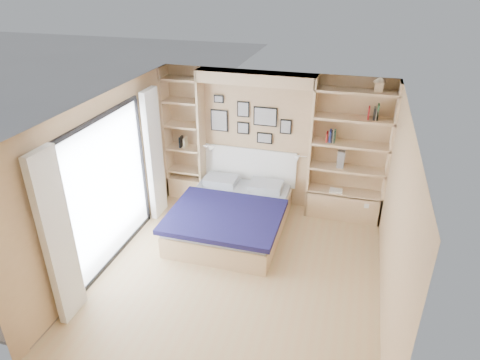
# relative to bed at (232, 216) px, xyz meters

# --- Properties ---
(ground) EXTENTS (4.50, 4.50, 0.00)m
(ground) POSITION_rel_bed_xyz_m (0.44, -1.12, -0.28)
(ground) COLOR tan
(ground) RESTS_ON ground
(room_shell) EXTENTS (4.50, 4.50, 4.50)m
(room_shell) POSITION_rel_bed_xyz_m (0.06, 0.40, 0.80)
(room_shell) COLOR tan
(room_shell) RESTS_ON ground
(bed) EXTENTS (1.79, 2.23, 1.07)m
(bed) POSITION_rel_bed_xyz_m (0.00, 0.00, 0.00)
(bed) COLOR beige
(bed) RESTS_ON ground
(photo_gallery) EXTENTS (1.48, 0.02, 0.82)m
(photo_gallery) POSITION_rel_bed_xyz_m (-0.01, 1.11, 1.32)
(photo_gallery) COLOR black
(photo_gallery) RESTS_ON ground
(reading_lamps) EXTENTS (1.92, 0.12, 0.15)m
(reading_lamps) POSITION_rel_bed_xyz_m (0.14, 0.88, 0.82)
(reading_lamps) COLOR silver
(reading_lamps) RESTS_ON ground
(shelf_decor) EXTENTS (3.48, 0.23, 2.03)m
(shelf_decor) POSITION_rel_bed_xyz_m (1.47, 0.95, 1.39)
(shelf_decor) COLOR #A51E1E
(shelf_decor) RESTS_ON ground
(deck) EXTENTS (3.20, 4.00, 0.05)m
(deck) POSITION_rel_bed_xyz_m (-3.16, -1.12, -0.28)
(deck) COLOR #736455
(deck) RESTS_ON ground
(deck_chair) EXTENTS (0.66, 0.93, 0.85)m
(deck_chair) POSITION_rel_bed_xyz_m (-3.20, -1.02, 0.13)
(deck_chair) COLOR tan
(deck_chair) RESTS_ON ground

